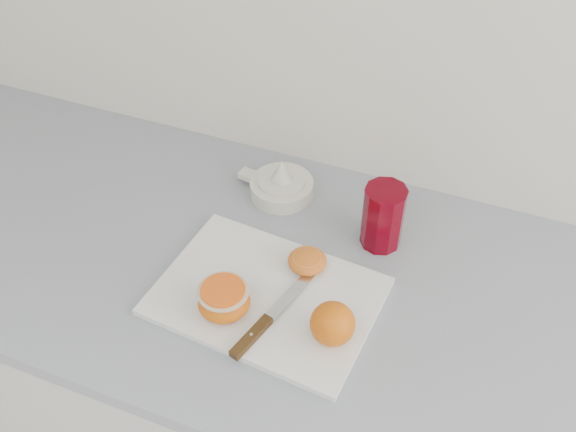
{
  "coord_description": "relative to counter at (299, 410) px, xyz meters",
  "views": [
    {
      "loc": [
        0.28,
        1.02,
        1.71
      ],
      "look_at": [
        -0.02,
        1.76,
        0.96
      ],
      "focal_mm": 40.0,
      "sensor_mm": 36.0,
      "label": 1
    }
  ],
  "objects": [
    {
      "name": "counter",
      "position": [
        0.0,
        0.0,
        0.0
      ],
      "size": [
        2.46,
        0.64,
        0.89
      ],
      "color": "silver",
      "rests_on": "ground"
    },
    {
      "name": "cutting_board",
      "position": [
        -0.04,
        -0.07,
        0.45
      ],
      "size": [
        0.37,
        0.28,
        0.01
      ],
      "primitive_type": "cube",
      "rotation": [
        0.0,
        0.0,
        -0.08
      ],
      "color": "white",
      "rests_on": "counter"
    },
    {
      "name": "whole_orange",
      "position": [
        0.09,
        -0.11,
        0.49
      ],
      "size": [
        0.07,
        0.07,
        0.07
      ],
      "color": "orange",
      "rests_on": "cutting_board"
    },
    {
      "name": "half_orange",
      "position": [
        -0.08,
        -0.13,
        0.48
      ],
      "size": [
        0.08,
        0.08,
        0.05
      ],
      "color": "orange",
      "rests_on": "cutting_board"
    },
    {
      "name": "squeezed_shell",
      "position": [
        0.0,
        0.01,
        0.47
      ],
      "size": [
        0.07,
        0.07,
        0.03
      ],
      "color": "orange",
      "rests_on": "cutting_board"
    },
    {
      "name": "paring_knife",
      "position": [
        -0.02,
        -0.14,
        0.46
      ],
      "size": [
        0.07,
        0.2,
        0.01
      ],
      "color": "#442C13",
      "rests_on": "cutting_board"
    },
    {
      "name": "citrus_juicer",
      "position": [
        -0.11,
        0.18,
        0.47
      ],
      "size": [
        0.16,
        0.12,
        0.08
      ],
      "color": "white",
      "rests_on": "counter"
    },
    {
      "name": "red_tumbler",
      "position": [
        0.1,
        0.13,
        0.5
      ],
      "size": [
        0.07,
        0.07,
        0.12
      ],
      "color": "#62000E",
      "rests_on": "counter"
    }
  ]
}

